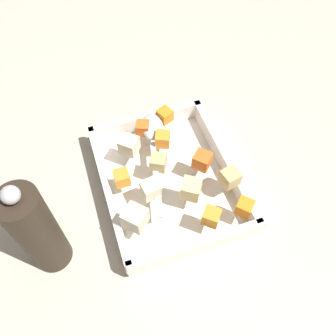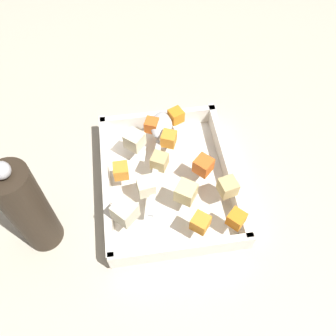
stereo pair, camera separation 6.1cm
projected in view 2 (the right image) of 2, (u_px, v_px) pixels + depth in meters
ground_plane at (169, 184)px, 0.66m from camera, size 4.00×4.00×0.00m
baking_dish at (168, 182)px, 0.65m from camera, size 0.29×0.23×0.05m
carrot_chunk_corner_se at (169, 139)px, 0.64m from camera, size 0.03×0.03×0.03m
carrot_chunk_near_spoon at (121, 171)px, 0.60m from camera, size 0.03×0.03×0.03m
carrot_chunk_mid_right at (200, 223)px, 0.55m from camera, size 0.04×0.04×0.03m
carrot_chunk_front_center at (236, 219)px, 0.55m from camera, size 0.03×0.03×0.02m
carrot_chunk_under_handle at (203, 165)px, 0.61m from camera, size 0.04×0.04×0.03m
carrot_chunk_near_right at (152, 125)px, 0.66m from camera, size 0.03×0.03×0.02m
carrot_chunk_heap_top at (176, 116)px, 0.68m from camera, size 0.03×0.03×0.02m
potato_chunk_near_left at (186, 192)px, 0.58m from camera, size 0.04×0.04×0.03m
potato_chunk_center at (228, 187)px, 0.58m from camera, size 0.03×0.03×0.03m
potato_chunk_far_left at (135, 140)px, 0.64m from camera, size 0.04×0.04×0.03m
potato_chunk_back_center at (146, 186)px, 0.58m from camera, size 0.03×0.03×0.03m
potato_chunk_rim_edge at (159, 161)px, 0.61m from camera, size 0.04×0.04×0.03m
parsnip_chunk_corner_nw at (125, 212)px, 0.56m from camera, size 0.05×0.05×0.03m
serving_spoon at (160, 131)px, 0.66m from camera, size 0.22×0.07×0.02m
pepper_mill at (28, 209)px, 0.53m from camera, size 0.06×0.06×0.21m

